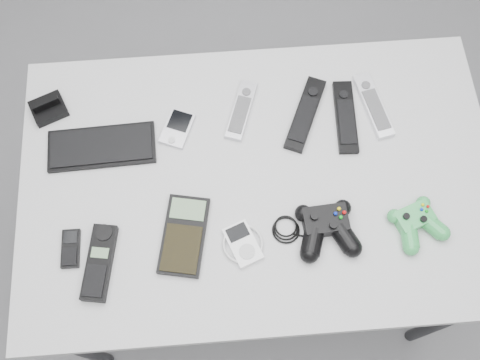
{
  "coord_description": "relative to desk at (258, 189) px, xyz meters",
  "views": [
    {
      "loc": [
        -0.06,
        -0.6,
        2.08
      ],
      "look_at": [
        -0.02,
        -0.09,
        0.81
      ],
      "focal_mm": 42.0,
      "sensor_mm": 36.0,
      "label": 1
    }
  ],
  "objects": [
    {
      "name": "cordless_handset",
      "position": [
        -0.39,
        -0.19,
        0.08
      ],
      "size": [
        0.08,
        0.19,
        0.03
      ],
      "primitive_type": "cube",
      "rotation": [
        0.0,
        0.0,
        -0.17
      ],
      "color": "black",
      "rests_on": "desk"
    },
    {
      "name": "pda",
      "position": [
        -0.2,
        0.15,
        0.08
      ],
      "size": [
        0.1,
        0.12,
        0.02
      ],
      "primitive_type": "cube",
      "rotation": [
        0.0,
        0.0,
        -0.39
      ],
      "color": "#B9B9C1",
      "rests_on": "desk"
    },
    {
      "name": "remote_black_a",
      "position": [
        0.13,
        0.17,
        0.08
      ],
      "size": [
        0.13,
        0.22,
        0.02
      ],
      "primitive_type": "cube",
      "rotation": [
        0.0,
        0.0,
        -0.42
      ],
      "color": "black",
      "rests_on": "desk"
    },
    {
      "name": "desk",
      "position": [
        0.0,
        0.0,
        0.0
      ],
      "size": [
        1.19,
        0.76,
        0.79
      ],
      "color": "#AEAEB0",
      "rests_on": "floor"
    },
    {
      "name": "controller_black",
      "position": [
        0.15,
        -0.14,
        0.09
      ],
      "size": [
        0.26,
        0.17,
        0.05
      ],
      "primitive_type": null,
      "rotation": [
        0.0,
        0.0,
        0.06
      ],
      "color": "black",
      "rests_on": "desk"
    },
    {
      "name": "mobile_phone",
      "position": [
        -0.46,
        -0.15,
        0.08
      ],
      "size": [
        0.04,
        0.09,
        0.02
      ],
      "primitive_type": "cube",
      "rotation": [
        0.0,
        0.0,
        -0.01
      ],
      "color": "black",
      "rests_on": "desk"
    },
    {
      "name": "dock_bracket",
      "position": [
        -0.53,
        0.23,
        0.09
      ],
      "size": [
        0.11,
        0.1,
        0.05
      ],
      "primitive_type": "cube",
      "rotation": [
        0.0,
        0.0,
        0.4
      ],
      "color": "black",
      "rests_on": "desk"
    },
    {
      "name": "controller_green",
      "position": [
        0.36,
        -0.15,
        0.09
      ],
      "size": [
        0.16,
        0.16,
        0.04
      ],
      "primitive_type": null,
      "rotation": [
        0.0,
        0.0,
        0.35
      ],
      "color": "#24863A",
      "rests_on": "desk"
    },
    {
      "name": "pda_keyboard",
      "position": [
        -0.39,
        0.11,
        0.08
      ],
      "size": [
        0.27,
        0.12,
        0.02
      ],
      "primitive_type": "cube",
      "rotation": [
        0.0,
        0.0,
        0.03
      ],
      "color": "black",
      "rests_on": "desk"
    },
    {
      "name": "mp3_player",
      "position": [
        -0.05,
        -0.17,
        0.08
      ],
      "size": [
        0.13,
        0.13,
        0.02
      ],
      "primitive_type": "cube",
      "rotation": [
        0.0,
        0.0,
        0.37
      ],
      "color": "white",
      "rests_on": "desk"
    },
    {
      "name": "remote_silver_a",
      "position": [
        -0.03,
        0.19,
        0.08
      ],
      "size": [
        0.1,
        0.18,
        0.02
      ],
      "primitive_type": "cube",
      "rotation": [
        0.0,
        0.0,
        -0.33
      ],
      "color": "#B9B9C1",
      "rests_on": "desk"
    },
    {
      "name": "remote_black_b",
      "position": [
        0.24,
        0.15,
        0.08
      ],
      "size": [
        0.06,
        0.21,
        0.02
      ],
      "primitive_type": "cube",
      "rotation": [
        0.0,
        0.0,
        -0.05
      ],
      "color": "black",
      "rests_on": "desk"
    },
    {
      "name": "remote_silver_b",
      "position": [
        0.31,
        0.18,
        0.08
      ],
      "size": [
        0.08,
        0.2,
        0.02
      ],
      "primitive_type": "cube",
      "rotation": [
        0.0,
        0.0,
        0.21
      ],
      "color": "silver",
      "rests_on": "desk"
    },
    {
      "name": "floor",
      "position": [
        -0.02,
        0.08,
        -0.73
      ],
      "size": [
        3.5,
        3.5,
        0.0
      ],
      "primitive_type": "plane",
      "color": "slate",
      "rests_on": "ground"
    },
    {
      "name": "calculator",
      "position": [
        -0.19,
        -0.13,
        0.08
      ],
      "size": [
        0.13,
        0.21,
        0.02
      ],
      "primitive_type": "cube",
      "rotation": [
        0.0,
        0.0,
        -0.2
      ],
      "color": "black",
      "rests_on": "desk"
    }
  ]
}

